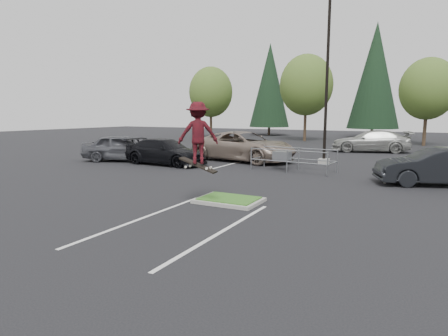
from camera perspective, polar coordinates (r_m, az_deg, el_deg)
The scene contains 16 objects.
ground at distance 13.20m, azimuth 0.80°, elevation -5.22°, with size 120.00×120.00×0.00m, color black.
grass_median at distance 13.19m, azimuth 0.80°, elevation -4.89°, with size 2.20×1.60×0.16m.
stall_lines at distance 19.13m, azimuth 5.43°, elevation -1.03°, with size 22.62×17.60×0.01m.
light_pole at distance 24.08m, azimuth 15.36°, elevation 11.50°, with size 0.70×0.60×10.12m.
decid_a at distance 47.90m, azimuth -2.01°, elevation 11.25°, with size 5.44×5.44×8.91m.
decid_b at distance 43.70m, azimuth 12.41°, elevation 11.96°, with size 5.89×5.89×9.64m.
decid_c at distance 41.32m, azimuth 28.60°, elevation 10.29°, with size 5.12×5.12×8.38m.
conif_a at distance 55.27m, azimuth 6.99°, elevation 12.37°, with size 5.72×5.72×13.00m.
conif_b at distance 52.47m, azimuth 22.01°, elevation 12.89°, with size 6.38×6.38×14.50m.
cart_corral at distance 20.69m, azimuth 9.21°, elevation 1.78°, with size 4.53×2.05×1.24m.
skateboarder at distance 12.30m, azimuth -4.01°, elevation 5.29°, with size 1.50×1.34×2.31m.
car_l_tan at distance 24.66m, azimuth 3.02°, elevation 3.34°, with size 3.22×6.97×1.94m, color gray.
car_l_black at distance 23.17m, azimuth -8.95°, elevation 2.48°, with size 2.20×5.42×1.57m, color black.
car_l_grey at distance 25.41m, azimuth -15.30°, elevation 2.98°, with size 2.05×5.09×1.74m, color #46474D.
car_r_charc at distance 18.58m, azimuth 29.71°, elevation 0.17°, with size 1.72×4.94×1.63m, color black.
car_far_silver at distance 32.61m, azimuth 21.57°, elevation 3.81°, with size 2.45×6.02×1.75m, color #A2A29D.
Camera 1 is at (5.86, -11.43, 3.08)m, focal length 30.00 mm.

